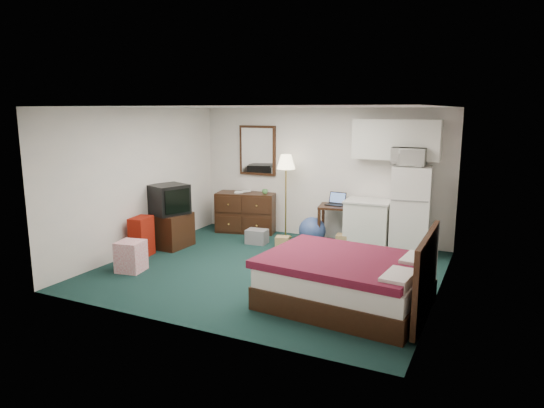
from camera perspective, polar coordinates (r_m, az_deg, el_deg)
The scene contains 25 objects.
floor at distance 7.65m, azimuth -0.30°, elevation -7.73°, with size 5.00×4.50×0.01m, color black.
ceiling at distance 7.24m, azimuth -0.32°, elevation 11.35°, with size 5.00×4.50×0.01m, color silver.
walls at distance 7.34m, azimuth -0.31°, elevation 1.55°, with size 5.01×4.51×2.50m.
mirror at distance 9.86m, azimuth -1.70°, elevation 6.32°, with size 0.80×0.06×1.00m, color white, non-canonical shape.
upper_cabinets at distance 8.77m, azimuth 14.43°, elevation 7.35°, with size 1.50×0.35×0.70m, color silver, non-canonical shape.
headboard at distance 6.03m, azimuth 17.69°, elevation -7.98°, with size 0.06×1.56×1.00m, color black, non-canonical shape.
dresser at distance 9.90m, azimuth -3.05°, elevation -0.97°, with size 1.18×0.54×0.81m, color black, non-canonical shape.
floor_lamp at distance 9.34m, azimuth 1.64°, elevation 0.87°, with size 0.35×0.35×1.63m, color gold, non-canonical shape.
desk at distance 9.09m, azimuth 7.39°, elevation -2.40°, with size 0.57×0.57×0.72m, color black, non-canonical shape.
exercise_ball at distance 9.06m, azimuth 4.75°, elevation -3.12°, with size 0.50×0.50×0.50m, color navy.
kitchen_counter at distance 8.92m, azimuth 11.15°, elevation -2.40°, with size 0.77×0.58×0.84m, color silver, non-canonical shape.
fridge at distance 8.62m, azimuth 15.95°, elevation -0.75°, with size 0.63×0.63×1.53m, color white, non-canonical shape.
bed at distance 6.30m, azimuth 8.61°, elevation -9.03°, with size 1.95×1.52×0.62m, color #450914, non-canonical shape.
tv_stand at distance 9.02m, azimuth -11.87°, elevation -3.02°, with size 0.62×0.67×0.62m, color black, non-canonical shape.
suitcase at distance 8.54m, azimuth -15.10°, elevation -3.73°, with size 0.26×0.42×0.68m, color #7A0B02, non-canonical shape.
retail_box at distance 7.83m, azimuth -16.26°, elevation -5.92°, with size 0.38×0.38×0.47m, color white, non-canonical shape.
file_bin at distance 9.07m, azimuth -1.79°, elevation -3.84°, with size 0.38×0.28×0.27m, color slate, non-canonical shape.
cardboard_box_a at distance 8.82m, azimuth 1.24°, elevation -4.49°, with size 0.24×0.20×0.20m, color #A57C43, non-canonical shape.
cardboard_box_b at distance 8.91m, azimuth 8.23°, elevation -4.31°, with size 0.20×0.24×0.24m, color #A57C43, non-canonical shape.
laptop at distance 9.01m, azimuth 7.44°, elevation 0.56°, with size 0.33×0.27×0.22m, color black, non-canonical shape.
crt_tv at distance 8.88m, azimuth -12.10°, elevation 0.55°, with size 0.58×0.62×0.53m, color black, non-canonical shape.
microwave at distance 8.50m, azimuth 15.82°, elevation 5.61°, with size 0.56×0.31×0.38m, color white.
book_a at distance 9.85m, azimuth -4.40°, elevation 2.05°, with size 0.18×0.02×0.24m, color #A57C43.
book_b at distance 9.94m, azimuth -3.49°, elevation 2.11°, with size 0.17×0.02×0.23m, color #A57C43.
mug at distance 9.66m, azimuth -0.83°, elevation 1.54°, with size 0.12×0.09×0.12m, color #4B9047.
Camera 1 is at (3.18, -6.51, 2.46)m, focal length 32.00 mm.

